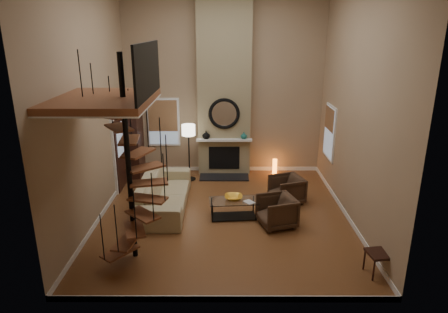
{
  "coord_description": "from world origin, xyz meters",
  "views": [
    {
      "loc": [
        0.02,
        -8.87,
        4.43
      ],
      "look_at": [
        0.0,
        0.4,
        1.4
      ],
      "focal_mm": 31.9,
      "sensor_mm": 36.0,
      "label": 1
    }
  ],
  "objects_px": {
    "accent_lamp": "(275,167)",
    "side_chair": "(384,249)",
    "armchair_near": "(289,189)",
    "floor_lamp": "(189,135)",
    "sofa": "(164,192)",
    "armchair_far": "(280,211)",
    "hutch": "(135,146)",
    "coffee_table": "(233,206)"
  },
  "relations": [
    {
      "from": "hutch",
      "to": "armchair_near",
      "type": "bearing_deg",
      "value": -24.15
    },
    {
      "from": "floor_lamp",
      "to": "side_chair",
      "type": "relative_size",
      "value": 1.81
    },
    {
      "from": "hutch",
      "to": "floor_lamp",
      "type": "height_order",
      "value": "hutch"
    },
    {
      "from": "coffee_table",
      "to": "floor_lamp",
      "type": "relative_size",
      "value": 0.71
    },
    {
      "from": "armchair_far",
      "to": "sofa",
      "type": "bearing_deg",
      "value": -126.13
    },
    {
      "from": "floor_lamp",
      "to": "armchair_far",
      "type": "bearing_deg",
      "value": -51.19
    },
    {
      "from": "side_chair",
      "to": "floor_lamp",
      "type": "bearing_deg",
      "value": 129.54
    },
    {
      "from": "hutch",
      "to": "armchair_near",
      "type": "xyz_separation_m",
      "value": [
        4.47,
        -2.01,
        -0.6
      ]
    },
    {
      "from": "sofa",
      "to": "hutch",
      "type": "bearing_deg",
      "value": 27.39
    },
    {
      "from": "floor_lamp",
      "to": "hutch",
      "type": "bearing_deg",
      "value": 167.04
    },
    {
      "from": "armchair_near",
      "to": "side_chair",
      "type": "distance_m",
      "value": 3.49
    },
    {
      "from": "armchair_far",
      "to": "floor_lamp",
      "type": "relative_size",
      "value": 0.47
    },
    {
      "from": "armchair_far",
      "to": "accent_lamp",
      "type": "height_order",
      "value": "armchair_far"
    },
    {
      "from": "hutch",
      "to": "armchair_near",
      "type": "height_order",
      "value": "hutch"
    },
    {
      "from": "armchair_near",
      "to": "floor_lamp",
      "type": "distance_m",
      "value": 3.37
    },
    {
      "from": "armchair_near",
      "to": "floor_lamp",
      "type": "relative_size",
      "value": 0.46
    },
    {
      "from": "coffee_table",
      "to": "floor_lamp",
      "type": "height_order",
      "value": "floor_lamp"
    },
    {
      "from": "sofa",
      "to": "armchair_far",
      "type": "xyz_separation_m",
      "value": [
        2.84,
        -1.0,
        -0.04
      ]
    },
    {
      "from": "armchair_near",
      "to": "side_chair",
      "type": "height_order",
      "value": "side_chair"
    },
    {
      "from": "sofa",
      "to": "accent_lamp",
      "type": "bearing_deg",
      "value": -53.21
    },
    {
      "from": "sofa",
      "to": "accent_lamp",
      "type": "distance_m",
      "value": 3.92
    },
    {
      "from": "sofa",
      "to": "floor_lamp",
      "type": "relative_size",
      "value": 1.69
    },
    {
      "from": "armchair_near",
      "to": "floor_lamp",
      "type": "height_order",
      "value": "floor_lamp"
    },
    {
      "from": "hutch",
      "to": "floor_lamp",
      "type": "bearing_deg",
      "value": -12.96
    },
    {
      "from": "accent_lamp",
      "to": "side_chair",
      "type": "relative_size",
      "value": 0.53
    },
    {
      "from": "sofa",
      "to": "side_chair",
      "type": "height_order",
      "value": "side_chair"
    },
    {
      "from": "accent_lamp",
      "to": "side_chair",
      "type": "distance_m",
      "value": 5.49
    },
    {
      "from": "floor_lamp",
      "to": "accent_lamp",
      "type": "relative_size",
      "value": 3.43
    },
    {
      "from": "floor_lamp",
      "to": "armchair_near",
      "type": "bearing_deg",
      "value": -30.24
    },
    {
      "from": "armchair_far",
      "to": "accent_lamp",
      "type": "relative_size",
      "value": 1.61
    },
    {
      "from": "armchair_near",
      "to": "accent_lamp",
      "type": "distance_m",
      "value": 2.06
    },
    {
      "from": "sofa",
      "to": "armchair_far",
      "type": "height_order",
      "value": "sofa"
    },
    {
      "from": "coffee_table",
      "to": "hutch",
      "type": "bearing_deg",
      "value": 135.64
    },
    {
      "from": "hutch",
      "to": "coffee_table",
      "type": "distance_m",
      "value": 4.23
    },
    {
      "from": "coffee_table",
      "to": "sofa",
      "type": "bearing_deg",
      "value": 161.07
    },
    {
      "from": "hutch",
      "to": "side_chair",
      "type": "height_order",
      "value": "hutch"
    },
    {
      "from": "sofa",
      "to": "armchair_near",
      "type": "height_order",
      "value": "sofa"
    },
    {
      "from": "sofa",
      "to": "armchair_far",
      "type": "distance_m",
      "value": 3.01
    },
    {
      "from": "sofa",
      "to": "side_chair",
      "type": "distance_m",
      "value": 5.39
    },
    {
      "from": "side_chair",
      "to": "accent_lamp",
      "type": "bearing_deg",
      "value": 104.58
    },
    {
      "from": "armchair_near",
      "to": "coffee_table",
      "type": "bearing_deg",
      "value": -77.07
    },
    {
      "from": "coffee_table",
      "to": "floor_lamp",
      "type": "xyz_separation_m",
      "value": [
        -1.28,
        2.53,
        1.13
      ]
    }
  ]
}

